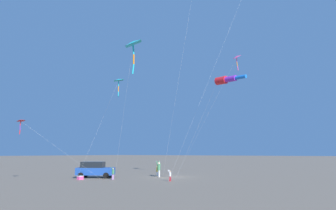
# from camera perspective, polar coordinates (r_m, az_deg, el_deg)

# --- Properties ---
(ground_plane) EXTENTS (600.00, 600.00, 0.00)m
(ground_plane) POSITION_cam_1_polar(r_m,az_deg,el_deg) (38.07, 0.19, -13.29)
(ground_plane) COLOR #756654
(parked_car) EXTENTS (3.93, 4.60, 1.85)m
(parked_car) POSITION_cam_1_polar(r_m,az_deg,el_deg) (37.60, -13.51, -11.65)
(parked_car) COLOR #1E479E
(parked_car) RESTS_ON ground_plane
(cooler_box) EXTENTS (0.62, 0.42, 0.42)m
(cooler_box) POSITION_cam_1_polar(r_m,az_deg,el_deg) (35.35, -16.10, -12.94)
(cooler_box) COLOR #EF4C93
(cooler_box) RESTS_ON ground_plane
(person_adult_flyer) EXTENTS (0.63, 0.69, 1.92)m
(person_adult_flyer) POSITION_cam_1_polar(r_m,az_deg,el_deg) (37.69, -1.73, -11.74)
(person_adult_flyer) COLOR silver
(person_adult_flyer) RESTS_ON ground_plane
(person_child_green_jacket) EXTENTS (0.30, 0.37, 1.16)m
(person_child_green_jacket) POSITION_cam_1_polar(r_m,az_deg,el_deg) (32.18, 0.39, -12.96)
(person_child_green_jacket) COLOR #B72833
(person_child_green_jacket) RESTS_ON ground_plane
(person_child_grey_jacket) EXTENTS (0.41, 0.34, 1.20)m
(person_child_grey_jacket) POSITION_cam_1_polar(r_m,az_deg,el_deg) (39.66, -2.02, -12.17)
(person_child_grey_jacket) COLOR silver
(person_child_grey_jacket) RESTS_ON ground_plane
(person_bystander_far) EXTENTS (0.49, 0.47, 1.36)m
(person_bystander_far) POSITION_cam_1_polar(r_m,az_deg,el_deg) (34.68, -10.25, -12.34)
(person_bystander_far) COLOR #8E6B9E
(person_bystander_far) RESTS_ON ground_plane
(kite_delta_rainbow_low_near) EXTENTS (1.71, 5.61, 10.81)m
(kite_delta_rainbow_low_near) POSITION_cam_1_polar(r_m,az_deg,el_deg) (33.27, -9.23, 4.52)
(kite_delta_rainbow_low_near) COLOR #1EB7C6
(kite_delta_rainbow_low_near) RESTS_ON ground_plane
(kite_delta_long_streamer_right) EXTENTS (3.71, 10.55, 13.28)m
(kite_delta_long_streamer_right) POSITION_cam_1_polar(r_m,az_deg,el_deg) (33.73, 12.63, 8.59)
(kite_delta_long_streamer_right) COLOR #EF4C93
(kite_delta_long_streamer_right) RESTS_ON ground_plane
(kite_delta_striped_overhead) EXTENTS (6.51, 8.61, 12.93)m
(kite_delta_striped_overhead) POSITION_cam_1_polar(r_m,az_deg,el_deg) (27.78, -6.63, 11.26)
(kite_delta_striped_overhead) COLOR #1EB7C6
(kite_delta_striped_overhead) RESTS_ON ground_plane
(kite_delta_green_low_center) EXTENTS (8.59, 3.79, 6.33)m
(kite_delta_green_low_center) POSITION_cam_1_polar(r_m,az_deg,el_deg) (34.88, -25.76, -2.72)
(kite_delta_green_low_center) COLOR red
(kite_delta_green_low_center) RESTS_ON ground_plane
(kite_windsock_small_distant) EXTENTS (3.91, 10.02, 9.83)m
(kite_windsock_small_distant) POSITION_cam_1_polar(r_m,az_deg,el_deg) (28.16, 10.87, 4.67)
(kite_windsock_small_distant) COLOR red
(kite_windsock_small_distant) RESTS_ON ground_plane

